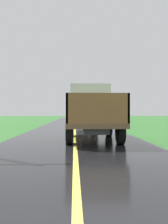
# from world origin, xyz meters

# --- Properties ---
(banana_truck_near) EXTENTS (2.38, 5.82, 2.80)m
(banana_truck_near) POSITION_xyz_m (0.79, 10.10, 1.47)
(banana_truck_near) COLOR #2D2D30
(banana_truck_near) RESTS_ON road_surface
(banana_truck_far) EXTENTS (2.38, 5.81, 2.80)m
(banana_truck_far) POSITION_xyz_m (0.73, 21.10, 1.48)
(banana_truck_far) COLOR #2D2D30
(banana_truck_far) RESTS_ON road_surface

